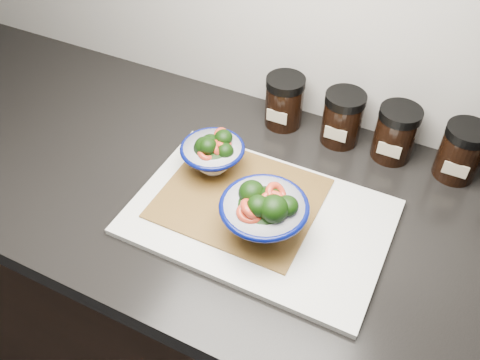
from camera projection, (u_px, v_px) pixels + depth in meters
The scene contains 10 objects.
cabinet at pixel (297, 350), 1.23m from camera, with size 3.43×0.58×0.86m, color black.
countertop at pixel (317, 231), 0.91m from camera, with size 3.50×0.60×0.04m, color black.
cutting_board at pixel (259, 217), 0.90m from camera, with size 0.45×0.30×0.01m, color silver.
bamboo_mat at pixel (240, 198), 0.93m from camera, with size 0.28×0.24×0.00m, color brown.
bowl_left at pixel (213, 153), 0.95m from camera, with size 0.12×0.12×0.08m.
bowl_right at pixel (264, 213), 0.83m from camera, with size 0.15×0.15×0.11m.
spice_jar_a at pixel (284, 101), 1.07m from camera, with size 0.08×0.08×0.11m.
spice_jar_b at pixel (342, 118), 1.03m from camera, with size 0.08×0.08×0.11m.
spice_jar_c at pixel (396, 133), 0.99m from camera, with size 0.08×0.08×0.11m.
spice_jar_d at pixel (461, 152), 0.95m from camera, with size 0.08×0.08×0.11m.
Camera 1 is at (0.14, 0.86, 1.59)m, focal length 38.00 mm.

